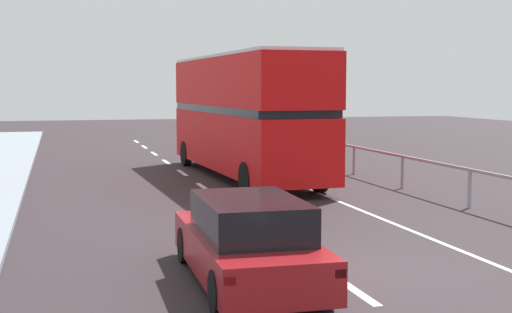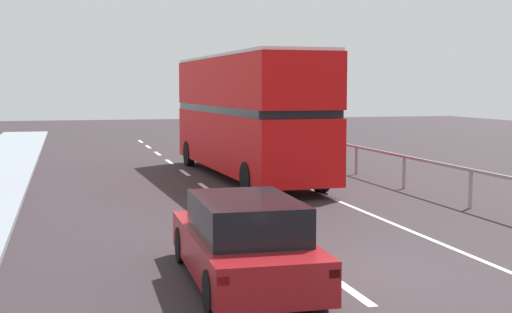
{
  "view_description": "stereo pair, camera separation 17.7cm",
  "coord_description": "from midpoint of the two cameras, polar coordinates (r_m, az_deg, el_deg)",
  "views": [
    {
      "loc": [
        -4.43,
        -11.31,
        3.17
      ],
      "look_at": [
        0.31,
        5.78,
        1.46
      ],
      "focal_mm": 50.31,
      "sensor_mm": 36.0,
      "label": 1
    },
    {
      "loc": [
        -4.26,
        -11.35,
        3.17
      ],
      "look_at": [
        0.31,
        5.78,
        1.46
      ],
      "focal_mm": 50.31,
      "sensor_mm": 36.0,
      "label": 2
    }
  ],
  "objects": [
    {
      "name": "bridge_side_railing",
      "position": [
        22.92,
        11.36,
        -0.36
      ],
      "size": [
        0.1,
        42.0,
        1.05
      ],
      "color": "#90949C",
      "rests_on": "ground"
    },
    {
      "name": "hatchback_car_near",
      "position": [
        11.68,
        -1.09,
        -6.81
      ],
      "size": [
        1.85,
        4.55,
        1.42
      ],
      "rotation": [
        0.0,
        0.0,
        -0.02
      ],
      "color": "maroon",
      "rests_on": "ground"
    },
    {
      "name": "double_decker_bus_red",
      "position": [
        25.12,
        -1.17,
        3.52
      ],
      "size": [
        2.96,
        11.5,
        4.28
      ],
      "rotation": [
        0.0,
        0.0,
        0.04
      ],
      "color": "red",
      "rests_on": "ground"
    },
    {
      "name": "lane_paint_markings",
      "position": [
        21.47,
        1.43,
        -2.96
      ],
      "size": [
        3.22,
        46.0,
        0.01
      ],
      "color": "silver",
      "rests_on": "ground"
    },
    {
      "name": "ground_plane",
      "position": [
        12.55,
        5.36,
        -9.37
      ],
      "size": [
        74.25,
        120.0,
        0.1
      ],
      "primitive_type": "cube",
      "color": "#2D2428"
    }
  ]
}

